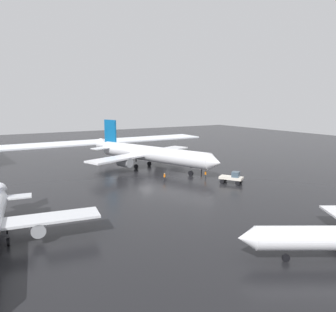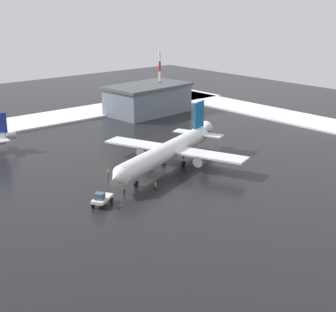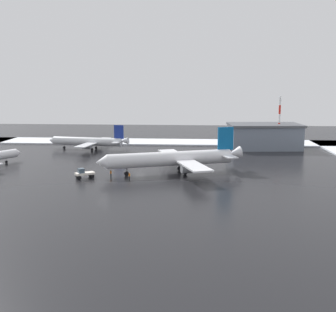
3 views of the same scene
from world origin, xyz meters
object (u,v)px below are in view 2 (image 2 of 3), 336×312
Objects in this scene: cargo_hangar at (148,99)px; ground_crew_beside_wing at (108,173)px; antenna_mast at (160,81)px; airplane_distant_tail at (168,151)px; pushback_tug at (102,198)px; ground_crew_mid_apron at (124,188)px; ground_crew_near_tug at (155,186)px.

ground_crew_beside_wing is at bearing 38.74° from cargo_hangar.
cargo_hangar is at bearing 3.21° from antenna_mast.
cargo_hangar is at bearing -144.06° from airplane_distant_tail.
antenna_mast is at bearing 178.30° from cargo_hangar.
pushback_tug is 0.19× the size of cargo_hangar.
ground_crew_mid_apron is at bearing 44.73° from antenna_mast.
ground_crew_mid_apron is at bearing -0.13° from airplane_distant_tail.
airplane_distant_tail reaches higher than ground_crew_near_tug.
cargo_hangar is (-44.85, -49.12, 3.47)m from ground_crew_mid_apron.
airplane_distant_tail is 21.97× the size of ground_crew_beside_wing.
ground_crew_mid_apron is (-6.26, -2.03, -0.31)m from pushback_tug.
antenna_mast reaches higher than pushback_tug.
cargo_hangar is (5.02, 0.28, -4.77)m from antenna_mast.
airplane_distant_tail is 16.52m from ground_crew_mid_apron.
ground_crew_mid_apron is at bearing 103.19° from ground_crew_beside_wing.
pushback_tug reaches higher than ground_crew_mid_apron.
ground_crew_near_tug is 65.43m from cargo_hangar.
cargo_hangar is (-29.54, -43.61, 0.63)m from airplane_distant_tail.
ground_crew_beside_wing is 62.95m from antenna_mast.
pushback_tug is 76.55m from antenna_mast.
cargo_hangar is (-39.77, -51.84, 3.47)m from ground_crew_near_tug.
airplane_distant_tail is 21.97× the size of ground_crew_mid_apron.
ground_crew_beside_wing is at bearing 18.95° from ground_crew_mid_apron.
airplane_distant_tail is 1.43× the size of cargo_hangar.
pushback_tug is at bearing 42.50° from antenna_mast.
ground_crew_mid_apron is at bearing 42.69° from cargo_hangar.
antenna_mast reaches higher than ground_crew_near_tug.
ground_crew_mid_apron and ground_crew_near_tug have the same top height.
ground_crew_near_tug is 69.21m from antenna_mast.
cargo_hangar is at bearing -106.98° from ground_crew_beside_wing.
ground_crew_near_tug is (-11.34, 0.68, -0.31)m from pushback_tug.
antenna_mast is 0.70× the size of cargo_hangar.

